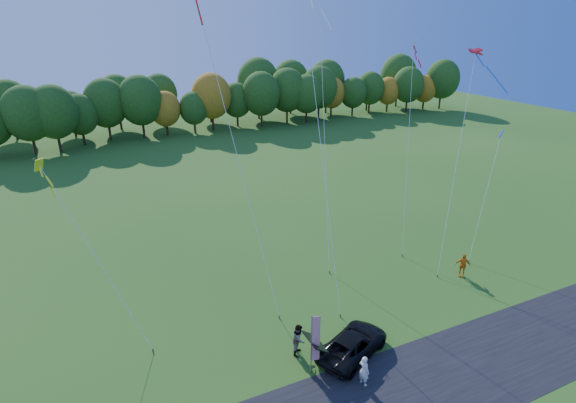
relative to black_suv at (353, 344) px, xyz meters
name	(u,v)px	position (x,y,z in m)	size (l,w,h in m)	color
ground	(333,354)	(-0.98, 0.40, -0.67)	(160.00, 160.00, 0.00)	#255316
tree_line	(158,137)	(-0.98, 55.40, -0.67)	(116.00, 12.00, 10.00)	#1E4711
black_suv	(353,344)	(0.00, 0.00, 0.00)	(2.21, 4.79, 1.33)	black
person_tailgate_a	(364,371)	(-0.72, -2.15, 0.20)	(0.63, 0.41, 1.72)	silver
person_tailgate_b	(299,339)	(-2.67, 1.33, 0.26)	(0.90, 0.70, 1.86)	gray
person_east	(463,265)	(11.62, 3.60, 0.23)	(1.05, 0.44, 1.79)	orange
feather_flag	(315,338)	(-2.63, -0.36, 1.55)	(0.48, 0.15, 3.64)	#999999
kite_delta_blue	(229,124)	(-3.49, 9.58, 10.73)	(3.75, 10.66, 23.07)	#4C3F33
kite_parafoil_orange	(322,70)	(5.68, 14.50, 13.09)	(7.15, 13.62, 27.98)	#4C3F33
kite_delta_red	(319,127)	(1.86, 7.84, 10.36)	(2.80, 9.92, 21.95)	#4C3F33
kite_parafoil_rainbow	(458,159)	(13.52, 7.34, 6.98)	(8.61, 6.74, 15.60)	#4C3F33
kite_diamond_yellow	(96,258)	(-12.13, 7.59, 4.44)	(4.70, 6.04, 10.68)	#4C3F33
kite_diamond_white	(408,147)	(11.91, 11.10, 7.17)	(5.35, 7.40, 16.30)	#4C3F33
kite_diamond_blue_low	(485,196)	(15.95, 6.32, 3.92)	(5.26, 3.53, 9.66)	#4C3F33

